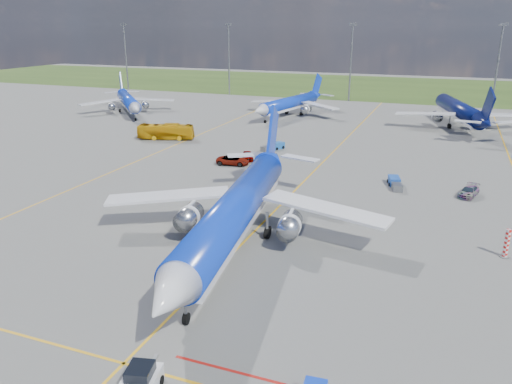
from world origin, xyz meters
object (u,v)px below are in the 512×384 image
(warning_post, at_px, (507,243))
(bg_jet_n, at_px, (457,126))
(service_car_b, at_px, (233,160))
(bg_jet_nnw, at_px, (290,116))
(service_car_a, at_px, (248,156))
(service_car_c, at_px, (469,191))
(baggage_tug_w, at_px, (395,183))
(bg_jet_nw, at_px, (129,113))
(main_airliner, at_px, (236,246))
(baggage_tug_c, at_px, (273,147))
(apron_bus, at_px, (166,132))

(warning_post, bearing_deg, bg_jet_n, 93.79)
(bg_jet_n, bearing_deg, service_car_b, 39.02)
(bg_jet_nnw, distance_m, service_car_a, 45.09)
(service_car_c, height_order, baggage_tug_w, service_car_c)
(bg_jet_nnw, height_order, service_car_c, bg_jet_nnw)
(bg_jet_n, distance_m, service_car_a, 56.62)
(bg_jet_nw, distance_m, service_car_b, 59.12)
(baggage_tug_w, bearing_deg, service_car_b, 160.08)
(main_airliner, bearing_deg, baggage_tug_w, 55.65)
(warning_post, relative_size, bg_jet_nnw, 0.09)
(main_airliner, relative_size, baggage_tug_c, 8.36)
(service_car_b, relative_size, baggage_tug_w, 1.02)
(bg_jet_nnw, distance_m, bg_jet_n, 40.29)
(main_airliner, distance_m, baggage_tug_w, 30.23)
(bg_jet_nw, xyz_separation_m, bg_jet_nnw, (40.82, 11.47, 0.00))
(bg_jet_nnw, relative_size, apron_bus, 3.09)
(bg_jet_nnw, bearing_deg, service_car_b, -71.62)
(bg_jet_nw, height_order, service_car_c, bg_jet_nw)
(warning_post, bearing_deg, service_car_c, 99.34)
(apron_bus, distance_m, service_car_b, 24.37)
(warning_post, height_order, bg_jet_n, bg_jet_n)
(baggage_tug_c, bearing_deg, bg_jet_nnw, 127.33)
(apron_bus, bearing_deg, service_car_c, -122.23)
(bg_jet_n, relative_size, baggage_tug_c, 7.65)
(bg_jet_n, bearing_deg, service_car_a, 37.74)
(apron_bus, height_order, baggage_tug_c, apron_bus)
(apron_bus, height_order, service_car_b, apron_bus)
(main_airliner, distance_m, service_car_a, 35.35)
(service_car_a, height_order, service_car_c, service_car_a)
(service_car_c, height_order, baggage_tug_c, service_car_c)
(service_car_a, relative_size, baggage_tug_w, 0.81)
(bg_jet_n, distance_m, baggage_tug_c, 48.75)
(apron_bus, relative_size, service_car_a, 2.63)
(bg_jet_nw, relative_size, service_car_b, 6.46)
(bg_jet_nnw, bearing_deg, bg_jet_n, 13.24)
(apron_bus, height_order, service_car_a, apron_bus)
(bg_jet_nw, bearing_deg, service_car_b, -80.51)
(warning_post, bearing_deg, service_car_b, 150.96)
(baggage_tug_w, distance_m, baggage_tug_c, 28.10)
(bg_jet_n, distance_m, apron_bus, 66.34)
(bg_jet_nnw, relative_size, service_car_c, 7.44)
(baggage_tug_c, bearing_deg, bg_jet_n, 73.29)
(bg_jet_nnw, height_order, service_car_a, bg_jet_nnw)
(service_car_a, xyz_separation_m, baggage_tug_w, (25.53, -6.09, -0.20))
(bg_jet_nw, relative_size, apron_bus, 3.09)
(bg_jet_nnw, height_order, apron_bus, bg_jet_nnw)
(warning_post, xyz_separation_m, baggage_tug_w, (-13.01, 19.74, -0.96))
(bg_jet_nw, xyz_separation_m, service_car_b, (46.15, -36.95, 0.76))
(bg_jet_n, bearing_deg, main_airliner, 59.00)
(main_airliner, xyz_separation_m, service_car_c, (23.26, 26.37, 0.69))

